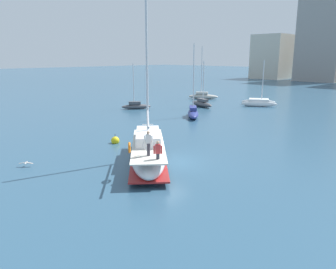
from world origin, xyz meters
TOP-DOWN VIEW (x-y plane):
  - ground_plane at (0.00, 0.00)m, footprint 400.00×400.00m
  - main_sailboat at (-0.88, -1.32)m, footprint 8.76×8.18m
  - moored_sloop_near at (-20.80, 30.06)m, footprint 5.05×3.93m
  - moored_sloop_far at (-15.23, 22.68)m, footprint 5.26×2.76m
  - moored_cutter_left at (-20.63, 14.23)m, footprint 3.22×4.04m
  - moored_cutter_right at (-9.44, 29.54)m, footprint 5.85×4.94m
  - moored_ketch_distant at (-10.41, 14.95)m, footprint 4.72×5.01m
  - seagull at (-6.39, -7.75)m, footprint 0.77×0.80m
  - mooring_buoy at (-7.15, 0.44)m, footprint 0.74×0.74m

SIDE VIEW (x-z plane):
  - ground_plane at x=0.00m, z-range 0.00..0.00m
  - mooring_buoy at x=-7.15m, z-range -0.26..0.71m
  - seagull at x=-6.39m, z-range 0.18..0.35m
  - moored_cutter_left at x=-20.63m, z-range -2.77..3.75m
  - moored_sloop_far at x=-15.23m, z-range -2.85..3.93m
  - moored_cutter_right at x=-9.44m, z-range -2.86..4.06m
  - moored_sloop_near at x=-20.80m, z-range -3.98..5.17m
  - moored_ketch_distant at x=-10.41m, z-range -3.90..5.12m
  - main_sailboat at x=-0.88m, z-range -5.13..6.94m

